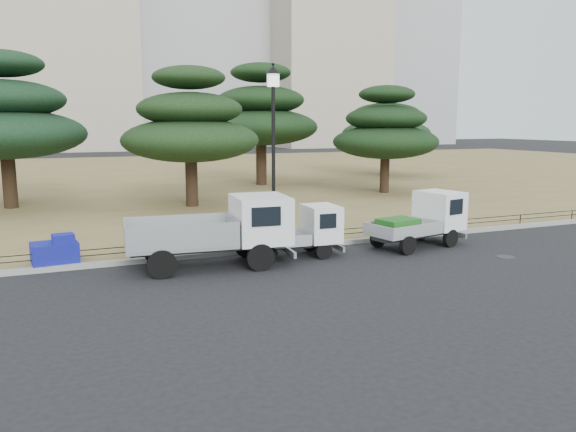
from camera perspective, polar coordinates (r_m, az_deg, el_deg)
name	(u,v)px	position (r m, az deg, el deg)	size (l,w,h in m)	color
ground	(313,268)	(17.31, 2.54, -5.26)	(220.00, 220.00, 0.00)	black
lawn	(152,177)	(46.51, -13.63, 3.86)	(120.00, 56.00, 0.15)	olive
curb	(281,248)	(19.61, -0.67, -3.25)	(120.00, 0.25, 0.16)	gray
truck_large	(219,228)	(17.33, -7.03, -1.26)	(5.07, 2.37, 2.15)	black
truck_kei_front	(299,232)	(18.53, 1.15, -1.62)	(3.23, 1.52, 1.68)	black
truck_kei_rear	(422,220)	(20.67, 13.44, -0.37)	(3.90, 2.24, 1.92)	black
street_lamp	(273,126)	(19.35, -1.50, 9.15)	(0.55, 0.55, 6.12)	black
pipe_fence	(280,237)	(19.67, -0.84, -2.14)	(38.00, 0.04, 0.40)	black
tarp_pile	(55,251)	(18.66, -22.55, -3.30)	(1.44, 1.13, 0.89)	#14199C
manhole	(506,257)	(19.98, 21.26, -3.89)	(0.60, 0.60, 0.01)	#2D2D30
pine_west_near	(4,118)	(31.31, -26.87, 8.85)	(7.74, 7.74, 7.73)	black
pine_center_left	(190,126)	(29.05, -9.92, 8.98)	(6.93, 6.93, 7.05)	black
pine_center_right	(261,115)	(38.75, -2.76, 10.21)	(7.75, 7.75, 8.22)	black
pine_east_near	(386,131)	(34.82, 9.91, 8.47)	(6.40, 6.40, 6.46)	black
pine_east_far	(386,125)	(46.24, 9.97, 9.14)	(7.08, 7.08, 7.11)	black
tower_east	(323,15)	(109.74, 3.54, 19.73)	(20.00, 18.00, 48.00)	#AAA08C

